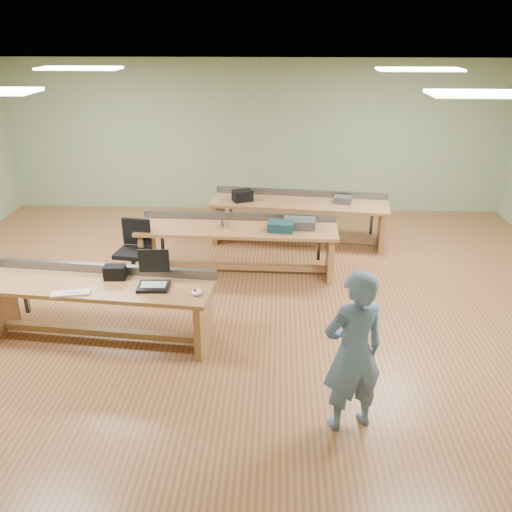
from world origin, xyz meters
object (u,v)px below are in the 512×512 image
laptop_base (154,286)px  drinks_can (225,225)px  workbench_front (99,297)px  workbench_back (299,212)px  workbench_mid (238,238)px  mug (224,224)px  parts_bin_grey (299,223)px  task_chair (135,261)px  person (353,352)px  camera_bag (115,272)px  parts_bin_teal (281,226)px

laptop_base → drinks_can: (0.64, 2.04, 0.04)m
workbench_front → workbench_back: bearing=58.7°
workbench_mid → mug: bearing=-164.0°
parts_bin_grey → workbench_back: bearing=88.4°
task_chair → laptop_base: bearing=-59.2°
person → task_chair: (-2.83, 3.04, -0.47)m
parts_bin_grey → drinks_can: (-1.11, -0.09, -0.01)m
camera_bag → person: bearing=-33.1°
workbench_mid → laptop_base: 2.29m
task_chair → drinks_can: 1.45m
workbench_mid → camera_bag: 2.34m
person → mug: size_ratio=13.65×
person → parts_bin_grey: 3.51m
parts_bin_teal → parts_bin_grey: parts_bin_teal is taller
workbench_back → parts_bin_teal: 1.51m
camera_bag → parts_bin_teal: (1.99, 1.75, -0.02)m
workbench_front → camera_bag: camera_bag is taller
workbench_front → laptop_base: bearing=-3.0°
person → task_chair: 4.18m
workbench_mid → drinks_can: 0.32m
camera_bag → task_chair: size_ratio=0.26×
workbench_back → parts_bin_teal: parts_bin_teal is taller
workbench_front → camera_bag: bearing=37.1°
laptop_base → mug: (0.62, 2.07, 0.03)m
workbench_back → laptop_base: size_ratio=8.70×
parts_bin_grey → mug: bearing=-177.1°
task_chair → parts_bin_teal: size_ratio=2.52×
person → mug: (-1.52, 3.43, -0.02)m
workbench_front → mug: (1.33, 1.97, 0.24)m
workbench_mid → workbench_back: same height
workbench_front → parts_bin_grey: (2.46, 2.03, 0.26)m
parts_bin_teal → parts_bin_grey: (0.28, 0.15, -0.00)m
laptop_base → mug: 2.17m
parts_bin_teal → parts_bin_grey: bearing=28.8°
mug → workbench_front: bearing=-124.0°
workbench_back → task_chair: 3.04m
workbench_front → task_chair: 1.59m
workbench_front → parts_bin_teal: 2.89m
mug → laptop_base: bearing=-106.7°
workbench_back → camera_bag: camera_bag is taller
mug → drinks_can: size_ratio=1.06×
workbench_mid → parts_bin_teal: (0.66, -0.15, 0.26)m
workbench_mid → workbench_front: bearing=-125.5°
workbench_front → parts_bin_grey: 3.20m
person → camera_bag: (-2.65, 1.58, 0.02)m
parts_bin_grey → parts_bin_teal: bearing=-151.2°
workbench_mid → parts_bin_teal: 0.72m
workbench_front → person: size_ratio=1.73×
person → parts_bin_grey: (-0.39, 3.49, -0.00)m
workbench_back → laptop_base: workbench_back is taller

